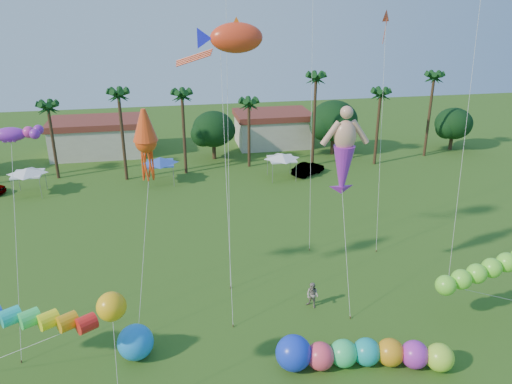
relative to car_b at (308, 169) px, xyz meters
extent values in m
cylinder|color=#3A2819|center=(-29.44, 4.35, 3.52)|extent=(0.36, 0.36, 8.50)
cylinder|color=#3A2819|center=(-21.44, 2.35, 4.27)|extent=(0.36, 0.36, 10.00)
cylinder|color=#3A2819|center=(-14.44, 3.35, 4.02)|extent=(0.36, 0.36, 9.50)
cylinder|color=#3A2819|center=(-6.44, 4.35, 3.27)|extent=(0.36, 0.36, 8.00)
cylinder|color=#3A2819|center=(1.56, 3.35, 4.77)|extent=(0.36, 0.36, 11.00)
cylinder|color=#3A2819|center=(9.56, 2.35, 3.77)|extent=(0.36, 0.36, 9.00)
cylinder|color=#3A2819|center=(17.56, 4.35, 4.52)|extent=(0.36, 0.36, 10.50)
sphere|color=#113814|center=(-10.44, 8.35, 3.30)|extent=(5.46, 5.46, 5.46)
sphere|color=#113814|center=(5.56, 7.35, 3.92)|extent=(6.30, 6.30, 6.30)
sphere|color=#113814|center=(22.56, 6.35, 2.99)|extent=(5.04, 5.04, 5.04)
cube|color=beige|center=(-25.44, 13.35, 1.27)|extent=(12.00, 7.00, 4.00)
cube|color=beige|center=(-1.44, 13.35, 1.27)|extent=(10.00, 7.00, 4.00)
pyramid|color=white|center=(-31.44, -0.65, 2.02)|extent=(3.00, 3.00, 0.60)
pyramid|color=blue|center=(-17.44, 0.35, 2.02)|extent=(3.00, 3.00, 0.60)
pyramid|color=white|center=(-3.44, -0.65, 2.02)|extent=(3.00, 3.00, 0.60)
imported|color=#4C4C54|center=(0.00, 0.00, 0.00)|extent=(4.54, 3.76, 1.46)
imported|color=gray|center=(-7.44, -26.51, 0.21)|extent=(1.14, 1.15, 1.88)
sphere|color=#FF435E|center=(-8.74, -32.46, 0.10)|extent=(1.65, 1.65, 1.65)
sphere|color=#33DC76|center=(-7.35, -32.48, 0.10)|extent=(1.65, 1.65, 1.65)
sphere|color=#17A5A7|center=(-5.97, -32.61, 0.10)|extent=(1.65, 1.65, 1.65)
sphere|color=orange|center=(-4.63, -32.91, 0.10)|extent=(1.65, 1.65, 1.65)
sphere|color=#B62CBF|center=(-3.31, -33.35, 0.10)|extent=(1.65, 1.65, 1.65)
sphere|color=#AFF235|center=(-2.00, -33.85, 0.10)|extent=(1.65, 1.65, 1.65)
sphere|color=blue|center=(-10.28, -32.17, 0.32)|extent=(2.46, 2.46, 2.11)
sphere|color=#1A86EC|center=(-19.29, -29.51, 0.35)|extent=(2.16, 2.16, 2.16)
cylinder|color=red|center=(-23.45, -30.56, 2.77)|extent=(6.94, 3.54, 0.96)
cylinder|color=silver|center=(-25.75, -29.97, 1.02)|extent=(8.15, 1.19, 3.52)
ellipsoid|color=#75F235|center=(0.38, -29.86, 2.19)|extent=(7.19, 1.62, 1.56)
cylinder|color=silver|center=(4.04, -29.45, 0.73)|extent=(7.32, 0.86, 2.94)
sphere|color=yellow|center=(-19.88, -33.14, 5.40)|extent=(1.54, 1.54, 1.47)
cylinder|color=silver|center=(-19.93, -33.73, 2.33)|extent=(0.13, 1.22, 6.13)
cylinder|color=silver|center=(-5.22, -26.51, 4.40)|extent=(0.16, 3.60, 10.27)
cylinder|color=brown|center=(-5.28, -28.30, -0.65)|extent=(0.08, 0.08, 0.16)
ellipsoid|color=#F43C1B|center=(-11.84, -22.10, 17.03)|extent=(5.32, 3.67, 2.12)
cylinder|color=silver|center=(-12.51, -24.91, 8.15)|extent=(1.37, 5.65, 17.77)
cylinder|color=brown|center=(-13.18, -27.72, -0.65)|extent=(0.08, 0.08, 0.16)
cylinder|color=silver|center=(-12.25, -20.26, 13.55)|extent=(0.94, 5.76, 28.56)
cylinder|color=brown|center=(-12.71, -23.12, -0.65)|extent=(0.08, 0.08, 0.16)
cone|color=#EC4413|center=(-17.90, -24.29, 11.13)|extent=(1.83, 1.83, 4.32)
cylinder|color=silver|center=(-18.60, -26.01, 5.20)|extent=(1.43, 3.47, 11.87)
cylinder|color=brown|center=(-19.30, -27.73, -0.65)|extent=(0.08, 0.08, 0.16)
ellipsoid|color=purple|center=(-25.51, -24.58, 12.07)|extent=(3.30, 2.09, 1.21)
cylinder|color=silver|center=(-25.77, -26.67, 5.67)|extent=(0.53, 4.22, 12.81)
cylinder|color=brown|center=(-26.02, -28.77, -0.65)|extent=(0.08, 0.08, 0.16)
cone|color=#F1451A|center=(0.77, -16.41, 17.92)|extent=(1.13, 0.89, 1.20)
cylinder|color=silver|center=(0.50, -18.12, 8.59)|extent=(0.56, 3.45, 18.66)
cylinder|color=brown|center=(0.23, -19.83, -0.65)|extent=(0.08, 0.08, 0.16)
cylinder|color=silver|center=(4.88, -22.62, 11.54)|extent=(1.74, 4.39, 24.55)
cylinder|color=brown|center=(4.03, -24.80, -0.65)|extent=(0.08, 0.08, 0.16)
cylinder|color=silver|center=(-5.17, -16.81, 14.44)|extent=(0.20, 3.46, 30.34)
cylinder|color=brown|center=(-5.26, -18.53, -0.65)|extent=(0.08, 0.08, 0.16)
camera|label=1|loc=(-16.76, -54.66, 19.64)|focal=35.00mm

